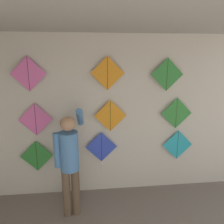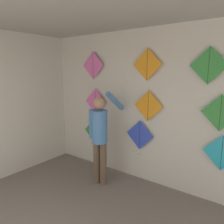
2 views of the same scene
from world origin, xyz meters
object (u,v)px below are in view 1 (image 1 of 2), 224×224
kite_5 (176,113)px  kite_7 (107,73)px  kite_4 (110,116)px  kite_1 (101,148)px  kite_0 (37,156)px  kite_2 (178,145)px  shopkeeper (70,158)px  kite_8 (167,75)px  kite_6 (28,74)px  kite_3 (36,120)px

kite_5 → kite_7: bearing=180.0°
kite_4 → kite_1: bearing=-179.8°
kite_0 → kite_2: 2.52m
kite_7 → kite_5: bearing=0.0°
shopkeeper → kite_4: (0.67, 0.54, 0.48)m
kite_7 → kite_8: (1.00, 0.00, -0.03)m
kite_5 → kite_6: kite_6 is taller
kite_7 → kite_0: bearing=180.0°
shopkeeper → kite_0: bearing=130.1°
kite_2 → kite_7: (-1.28, 0.00, 1.31)m
kite_6 → kite_8: 2.24m
kite_4 → kite_5: (1.17, 0.00, 0.01)m
kite_1 → kite_4: (0.16, 0.00, 0.59)m
kite_3 → kite_8: bearing=0.0°
kite_3 → kite_4: size_ratio=1.00×
kite_3 → kite_4: 1.24m
kite_5 → kite_8: (-0.21, 0.00, 0.68)m
kite_1 → kite_4: bearing=0.2°
kite_1 → kite_7: kite_7 is taller
shopkeeper → kite_7: kite_7 is taller
shopkeeper → kite_7: 1.46m
kite_1 → kite_7: bearing=0.3°
kite_5 → kite_1: bearing=-180.0°
kite_4 → kite_8: size_ratio=1.00×
kite_3 → kite_7: (1.20, 0.00, 0.75)m
kite_8 → kite_1: bearing=-180.0°
kite_8 → kite_2: bearing=0.0°
shopkeeper → kite_6: size_ratio=3.11×
shopkeeper → kite_7: bearing=32.3°
kite_2 → kite_7: 1.83m
kite_4 → kite_3: bearing=180.0°
kite_5 → kite_7: 1.41m
kite_5 → kite_8: size_ratio=1.00×
kite_0 → kite_8: size_ratio=1.00×
shopkeeper → kite_6: (-0.62, 0.54, 1.20)m
kite_0 → kite_7: (1.23, 0.00, 1.40)m
kite_1 → kite_2: bearing=0.0°
kite_4 → kite_5: size_ratio=1.00×
kite_0 → kite_6: kite_6 is taller
shopkeeper → kite_3: size_ratio=3.11×
kite_5 → kite_0: bearing=180.0°
kite_4 → kite_8: bearing=0.0°
kite_2 → kite_6: bearing=180.0°
kite_0 → kite_5: bearing=0.0°
kite_1 → kite_5: kite_5 is taller
kite_0 → kite_2: (2.52, 0.00, 0.09)m
kite_4 → kite_7: 0.72m
kite_7 → shopkeeper: bearing=-139.2°
kite_6 → kite_0: bearing=0.0°
kite_1 → kite_8: size_ratio=1.25×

